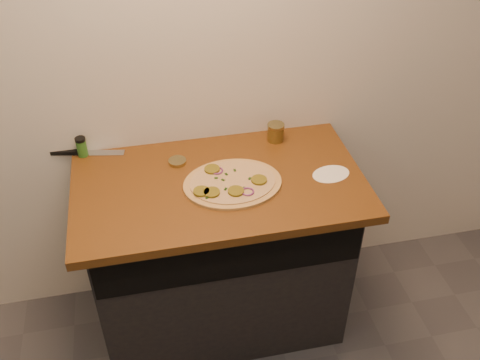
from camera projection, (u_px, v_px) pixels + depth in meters
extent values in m
cube|color=beige|center=(202.00, 45.00, 2.18)|extent=(4.00, 0.02, 2.70)
cube|color=black|center=(220.00, 255.00, 2.51)|extent=(1.10, 0.60, 0.86)
cube|color=brown|center=(219.00, 184.00, 2.21)|extent=(1.20, 0.70, 0.04)
cylinder|color=tan|center=(233.00, 183.00, 2.18)|extent=(0.41, 0.41, 0.01)
cylinder|color=beige|center=(233.00, 182.00, 2.17)|extent=(0.35, 0.35, 0.01)
cylinder|color=brown|center=(212.00, 192.00, 2.11)|extent=(0.06, 0.06, 0.01)
cylinder|color=brown|center=(212.00, 169.00, 2.23)|extent=(0.06, 0.06, 0.01)
cylinder|color=brown|center=(236.00, 191.00, 2.11)|extent=(0.06, 0.06, 0.01)
cylinder|color=brown|center=(201.00, 191.00, 2.11)|extent=(0.06, 0.06, 0.01)
cylinder|color=brown|center=(259.00, 180.00, 2.17)|extent=(0.06, 0.06, 0.01)
torus|color=#702A6B|center=(248.00, 191.00, 2.11)|extent=(0.05, 0.05, 0.01)
torus|color=#702A6B|center=(217.00, 171.00, 2.22)|extent=(0.05, 0.05, 0.01)
cube|color=black|center=(214.00, 188.00, 2.13)|extent=(0.02, 0.02, 0.00)
cube|color=black|center=(235.00, 170.00, 2.23)|extent=(0.01, 0.01, 0.00)
cube|color=black|center=(244.00, 188.00, 2.13)|extent=(0.02, 0.02, 0.00)
cube|color=black|center=(207.00, 198.00, 2.08)|extent=(0.02, 0.01, 0.00)
cube|color=black|center=(226.00, 189.00, 2.13)|extent=(0.02, 0.02, 0.00)
cube|color=black|center=(250.00, 178.00, 2.18)|extent=(0.02, 0.02, 0.00)
cube|color=black|center=(216.00, 178.00, 2.18)|extent=(0.02, 0.01, 0.00)
cube|color=black|center=(223.00, 180.00, 2.17)|extent=(0.02, 0.02, 0.00)
cube|color=black|center=(226.00, 174.00, 2.21)|extent=(0.01, 0.02, 0.00)
cube|color=#B7BAC1|center=(99.00, 153.00, 2.35)|extent=(0.22, 0.08, 0.01)
cube|color=black|center=(65.00, 152.00, 2.35)|extent=(0.12, 0.05, 0.02)
cylinder|color=#958B56|center=(177.00, 162.00, 2.29)|extent=(0.08, 0.08, 0.02)
cylinder|color=maroon|center=(276.00, 133.00, 2.42)|extent=(0.07, 0.07, 0.07)
cylinder|color=#958B56|center=(276.00, 126.00, 2.39)|extent=(0.08, 0.08, 0.01)
cylinder|color=#2B6520|center=(82.00, 148.00, 2.32)|extent=(0.04, 0.04, 0.08)
cylinder|color=black|center=(80.00, 139.00, 2.29)|extent=(0.05, 0.05, 0.01)
cylinder|color=silver|center=(331.00, 174.00, 2.24)|extent=(0.20, 0.20, 0.00)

